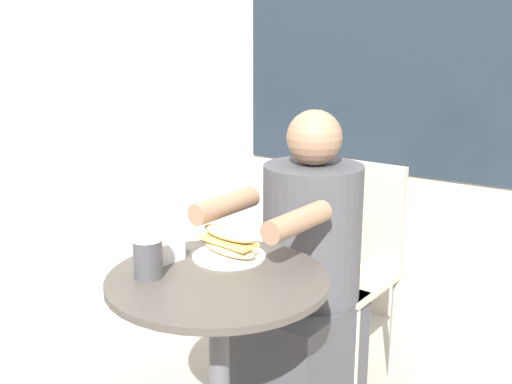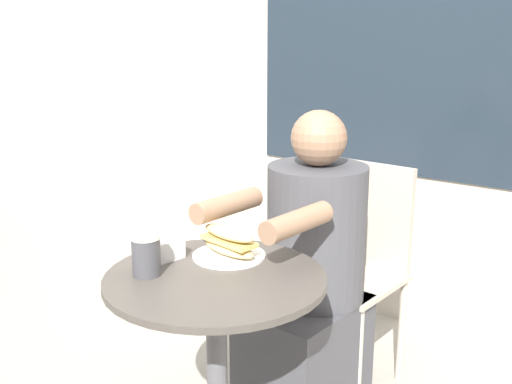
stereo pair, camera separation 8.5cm
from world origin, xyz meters
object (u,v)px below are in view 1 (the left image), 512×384
object	(u,v)px
diner_chair	(351,251)
cafe_table	(219,340)
drink_cup	(148,257)
sandwich_on_plate	(229,245)
seated_diner	(306,291)

from	to	relation	value
diner_chair	cafe_table	bearing A→B (deg)	92.32
diner_chair	drink_cup	size ratio (longest dim) A/B	7.46
diner_chair	sandwich_on_plate	distance (m)	0.75
seated_diner	drink_cup	distance (m)	0.69
cafe_table	diner_chair	size ratio (longest dim) A/B	0.81
diner_chair	drink_cup	xyz separation A→B (m)	(-0.16, -0.96, 0.24)
cafe_table	seated_diner	distance (m)	0.49
drink_cup	seated_diner	bearing A→B (deg)	75.65
cafe_table	drink_cup	bearing A→B (deg)	-143.62
cafe_table	sandwich_on_plate	distance (m)	0.28
cafe_table	seated_diner	bearing A→B (deg)	89.76
diner_chair	seated_diner	size ratio (longest dim) A/B	0.78
diner_chair	seated_diner	world-z (taller)	seated_diner
cafe_table	seated_diner	size ratio (longest dim) A/B	0.63
sandwich_on_plate	drink_cup	xyz separation A→B (m)	(-0.09, -0.25, 0.02)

